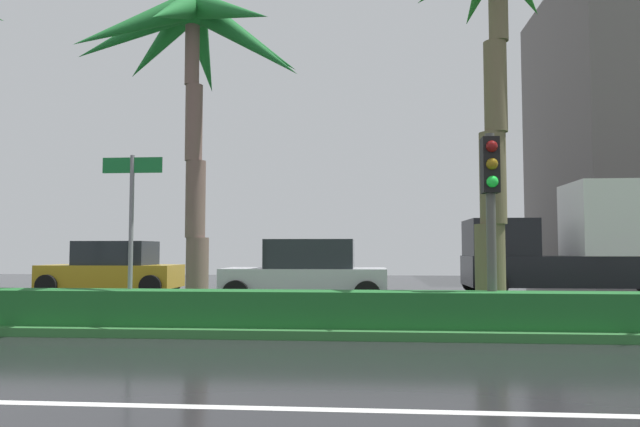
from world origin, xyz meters
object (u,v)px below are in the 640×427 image
object	(u,v)px
car_in_traffic_second	(113,269)
car_in_traffic_third	(307,273)
palm_tree_centre	(497,18)
street_name_sign	(131,215)
box_truck_lead	(577,246)
palm_tree_centre_left	(192,46)
traffic_signal_median_right	(491,193)

from	to	relation	value
car_in_traffic_second	car_in_traffic_third	bearing A→B (deg)	157.01
palm_tree_centre	street_name_sign	distance (m)	7.99
palm_tree_centre	car_in_traffic_second	world-z (taller)	palm_tree_centre
car_in_traffic_third	box_truck_lead	distance (m)	8.35
palm_tree_centre_left	palm_tree_centre	world-z (taller)	palm_tree_centre
car_in_traffic_second	box_truck_lead	bearing A→B (deg)	179.48
palm_tree_centre	traffic_signal_median_right	distance (m)	3.91
palm_tree_centre	car_in_traffic_second	size ratio (longest dim) A/B	1.80
palm_tree_centre	street_name_sign	bearing A→B (deg)	-168.29
palm_tree_centre_left	car_in_traffic_third	size ratio (longest dim) A/B	1.56
car_in_traffic_second	traffic_signal_median_right	bearing A→B (deg)	141.59
street_name_sign	car_in_traffic_third	world-z (taller)	street_name_sign
box_truck_lead	palm_tree_centre	bearing A→B (deg)	61.01
traffic_signal_median_right	palm_tree_centre	bearing A→B (deg)	71.40
palm_tree_centre	car_in_traffic_second	distance (m)	13.74
traffic_signal_median_right	box_truck_lead	xyz separation A→B (m)	(4.15, 8.03, -0.87)
palm_tree_centre_left	palm_tree_centre	xyz separation A→B (m)	(6.10, 0.19, 0.47)
traffic_signal_median_right	street_name_sign	size ratio (longest dim) A/B	1.10
palm_tree_centre_left	box_truck_lead	size ratio (longest dim) A/B	1.05
street_name_sign	box_truck_lead	distance (m)	13.21
palm_tree_centre	street_name_sign	world-z (taller)	palm_tree_centre
car_in_traffic_third	car_in_traffic_second	bearing A→B (deg)	-22.99
palm_tree_centre_left	street_name_sign	xyz separation A→B (m)	(-0.69, -1.21, -3.48)
palm_tree_centre	box_truck_lead	size ratio (longest dim) A/B	1.21
palm_tree_centre_left	box_truck_lead	distance (m)	12.58
palm_tree_centre_left	box_truck_lead	world-z (taller)	palm_tree_centre_left
traffic_signal_median_right	car_in_traffic_second	world-z (taller)	traffic_signal_median_right
car_in_traffic_second	car_in_traffic_third	xyz separation A→B (m)	(6.57, -2.79, 0.00)
traffic_signal_median_right	car_in_traffic_second	xyz separation A→B (m)	(-10.30, 8.16, -1.59)
car_in_traffic_third	palm_tree_centre_left	bearing A→B (deg)	65.49
car_in_traffic_third	box_truck_lead	world-z (taller)	box_truck_lead
palm_tree_centre_left	palm_tree_centre	distance (m)	6.13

